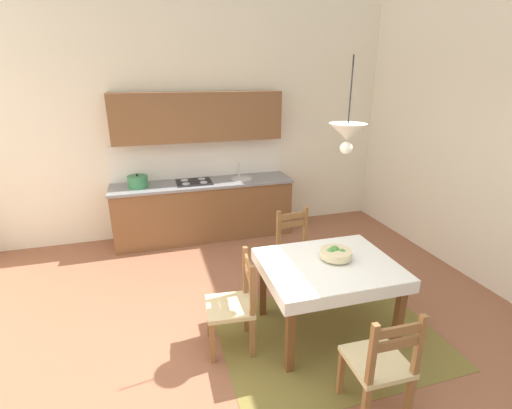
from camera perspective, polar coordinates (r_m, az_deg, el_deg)
The scene contains 10 objects.
ground_plane at distance 3.76m, azimuth -1.73°, elevation -21.72°, with size 6.71×6.43×0.10m, color #935B42.
wall_back at distance 5.78m, azimuth -9.88°, elevation 14.92°, with size 6.71×0.12×3.98m, color silver.
area_rug at distance 3.91m, azimuth 11.22°, elevation -19.28°, with size 2.10×1.60×0.01m, color olive.
kitchen_cabinetry at distance 5.66m, azimuth -8.35°, elevation 3.19°, with size 2.70×0.63×2.20m.
dining_table at distance 3.63m, azimuth 11.13°, elevation -10.71°, with size 1.27×1.03×0.75m.
dining_chair_kitchen_side at distance 4.43m, azimuth 6.35°, elevation -7.24°, with size 0.46×0.46×0.93m.
dining_chair_tv_side at distance 3.48m, azimuth -3.46°, elevation -15.35°, with size 0.46×0.46×0.93m.
dining_chair_camera_side at distance 3.05m, azimuth 18.74°, elevation -22.47°, with size 0.43×0.43×0.93m.
fruit_bowl at distance 3.62m, azimuth 12.28°, elevation -7.45°, with size 0.30×0.30×0.12m.
pendant_lamp at distance 3.27m, azimuth 14.03°, elevation 10.74°, with size 0.32×0.32×0.80m.
Camera 1 is at (-0.71, -2.74, 2.43)m, focal length 25.73 mm.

